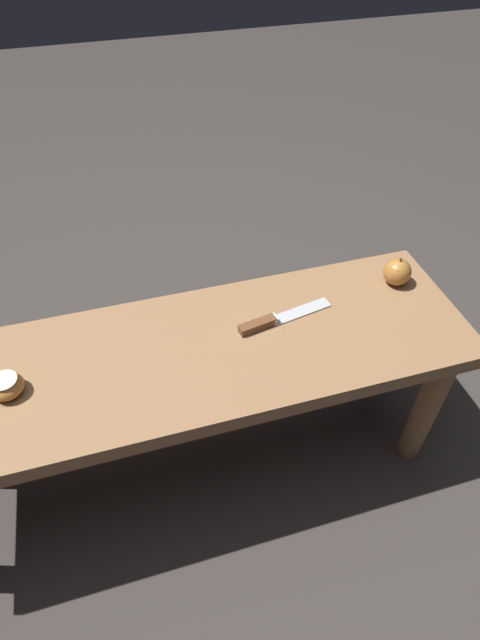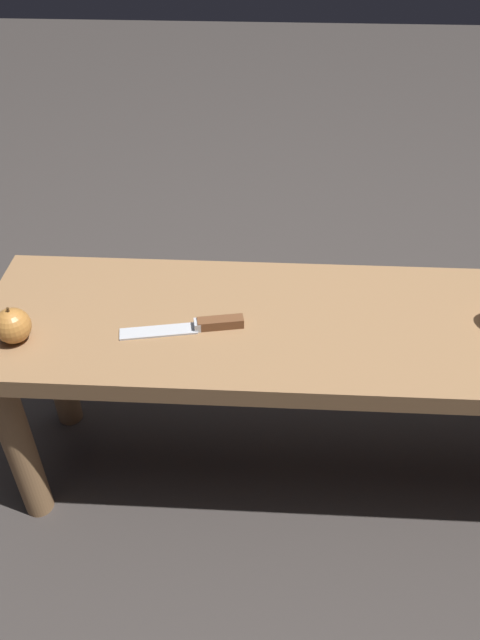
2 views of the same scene
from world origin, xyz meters
name	(u,v)px [view 2 (image 2 of 2)]	position (x,y,z in m)	size (l,w,h in m)	color
ground_plane	(308,469)	(0.00, 0.00, 0.00)	(8.00, 8.00, 0.00)	#383330
wooden_bench	(321,350)	(0.00, 0.00, 0.40)	(1.37, 0.39, 0.47)	olive
knife	(201,325)	(-0.24, -0.03, 0.48)	(0.24, 0.07, 0.02)	#B7BABF
apple_whole	(13,326)	(-0.59, -0.08, 0.51)	(0.07, 0.07, 0.08)	#B27233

